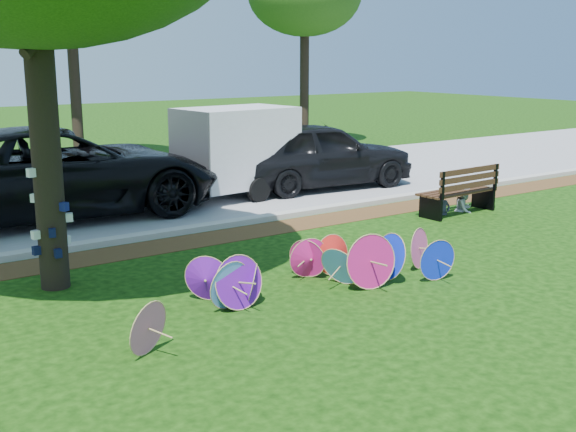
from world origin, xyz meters
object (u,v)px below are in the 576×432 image
(parasol_pile, at_px, (318,268))
(person_left, at_px, (444,192))
(park_bench, at_px, (456,190))
(black_van, at_px, (57,172))
(dark_pickup, at_px, (317,155))
(person_right, at_px, (465,186))
(cargo_trailer, at_px, (237,147))

(parasol_pile, xyz_separation_m, person_left, (5.55, 2.66, 0.15))
(park_bench, bearing_deg, black_van, 144.36)
(person_left, bearing_deg, parasol_pile, -149.82)
(parasol_pile, height_order, park_bench, park_bench)
(dark_pickup, height_order, person_right, dark_pickup)
(black_van, relative_size, person_right, 6.18)
(parasol_pile, bearing_deg, cargo_trailer, 68.31)
(person_right, bearing_deg, cargo_trailer, 107.60)
(park_bench, bearing_deg, person_left, 168.88)
(park_bench, distance_m, person_right, 0.36)
(parasol_pile, height_order, dark_pickup, dark_pickup)
(parasol_pile, height_order, cargo_trailer, cargo_trailer)
(black_van, bearing_deg, person_left, -120.13)
(dark_pickup, relative_size, park_bench, 2.59)
(black_van, relative_size, person_left, 6.98)
(person_left, bearing_deg, black_van, 150.98)
(park_bench, distance_m, person_left, 0.35)
(parasol_pile, bearing_deg, dark_pickup, 53.05)
(dark_pickup, height_order, park_bench, dark_pickup)
(park_bench, height_order, person_left, park_bench)
(cargo_trailer, relative_size, person_left, 2.70)
(dark_pickup, distance_m, person_left, 4.35)
(person_left, relative_size, person_right, 0.88)
(parasol_pile, xyz_separation_m, person_right, (6.25, 2.66, 0.22))
(black_van, xyz_separation_m, cargo_trailer, (4.45, -0.28, 0.27))
(dark_pickup, relative_size, person_left, 5.17)
(park_bench, xyz_separation_m, person_left, (-0.35, 0.05, -0.02))
(person_right, bearing_deg, person_left, 160.32)
(cargo_trailer, distance_m, park_bench, 5.52)
(person_right, bearing_deg, dark_pickup, 83.42)
(dark_pickup, xyz_separation_m, person_right, (1.00, -4.32, -0.33))
(dark_pickup, bearing_deg, cargo_trailer, 91.69)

